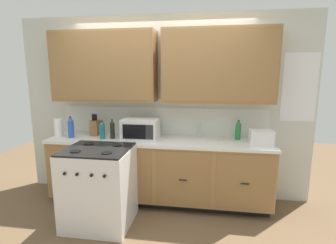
% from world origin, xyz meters
% --- Properties ---
extents(ground_plane, '(8.00, 8.00, 0.00)m').
position_xyz_m(ground_plane, '(0.00, 0.00, 0.00)').
color(ground_plane, brown).
extents(wall_unit, '(4.20, 0.40, 2.59)m').
position_xyz_m(wall_unit, '(0.00, 0.50, 1.67)').
color(wall_unit, silver).
rests_on(wall_unit, ground_plane).
extents(counter_run, '(3.03, 0.64, 0.91)m').
position_xyz_m(counter_run, '(0.00, 0.30, 0.47)').
color(counter_run, black).
rests_on(counter_run, ground_plane).
extents(stove_range, '(0.76, 0.68, 0.95)m').
position_xyz_m(stove_range, '(-0.59, -0.33, 0.47)').
color(stove_range, white).
rests_on(stove_range, ground_plane).
extents(microwave, '(0.48, 0.37, 0.28)m').
position_xyz_m(microwave, '(-0.24, 0.29, 1.05)').
color(microwave, white).
rests_on(microwave, counter_run).
extents(toaster, '(0.28, 0.18, 0.19)m').
position_xyz_m(toaster, '(1.33, 0.21, 1.01)').
color(toaster, white).
rests_on(toaster, counter_run).
extents(knife_block, '(0.11, 0.14, 0.31)m').
position_xyz_m(knife_block, '(-0.94, 0.40, 1.03)').
color(knife_block, olive).
rests_on(knife_block, counter_run).
extents(sink_faucet, '(0.02, 0.02, 0.20)m').
position_xyz_m(sink_faucet, '(0.55, 0.51, 1.01)').
color(sink_faucet, '#B2B5BA').
rests_on(sink_faucet, counter_run).
extents(paper_towel_roll, '(0.12, 0.12, 0.26)m').
position_xyz_m(paper_towel_roll, '(-1.43, 0.25, 1.04)').
color(paper_towel_roll, white).
rests_on(paper_towel_roll, counter_run).
extents(bottle_blue, '(0.08, 0.08, 0.30)m').
position_xyz_m(bottle_blue, '(-1.22, 0.22, 1.06)').
color(bottle_blue, blue).
rests_on(bottle_blue, counter_run).
extents(bottle_green, '(0.07, 0.07, 0.27)m').
position_xyz_m(bottle_green, '(1.07, 0.45, 1.04)').
color(bottle_green, '#237A38').
rests_on(bottle_green, counter_run).
extents(bottle_dark, '(0.06, 0.06, 0.27)m').
position_xyz_m(bottle_dark, '(-0.62, 0.25, 1.04)').
color(bottle_dark, black).
rests_on(bottle_dark, counter_run).
extents(bottle_teal, '(0.07, 0.07, 0.25)m').
position_xyz_m(bottle_teal, '(-0.76, 0.22, 1.03)').
color(bottle_teal, '#1E707A').
rests_on(bottle_teal, counter_run).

